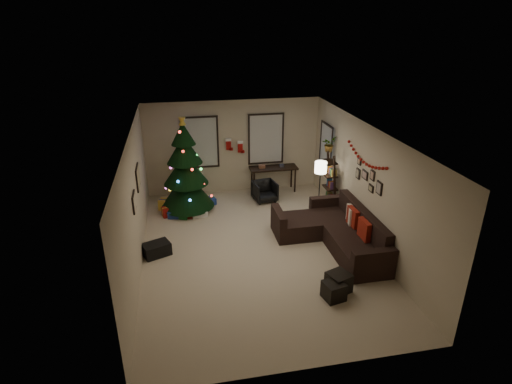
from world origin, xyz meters
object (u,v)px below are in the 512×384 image
(christmas_tree, at_px, (186,172))
(bookshelf, at_px, (331,184))
(sofa, at_px, (336,232))
(desk, at_px, (273,170))
(desk_chair, at_px, (265,191))

(christmas_tree, xyz_separation_m, bookshelf, (3.72, -0.77, -0.30))
(christmas_tree, distance_m, sofa, 4.14)
(desk, xyz_separation_m, bookshelf, (1.17, -1.61, 0.12))
(christmas_tree, relative_size, desk, 1.88)
(christmas_tree, xyz_separation_m, desk_chair, (2.15, 0.20, -0.80))
(desk, bearing_deg, christmas_tree, -161.67)
(desk, xyz_separation_m, desk_chair, (-0.40, -0.65, -0.37))
(christmas_tree, relative_size, desk_chair, 4.54)
(christmas_tree, bearing_deg, desk_chair, 5.22)
(christmas_tree, height_order, desk, christmas_tree)
(desk, bearing_deg, bookshelf, -54.12)
(bookshelf, bearing_deg, christmas_tree, 168.38)
(christmas_tree, distance_m, desk_chair, 2.31)
(sofa, relative_size, desk, 2.02)
(christmas_tree, height_order, sofa, christmas_tree)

